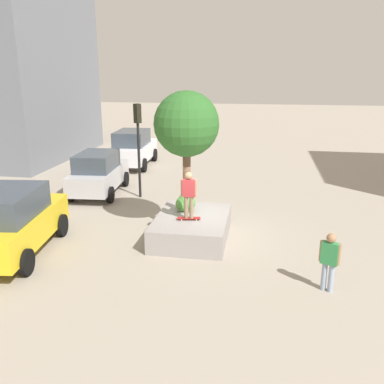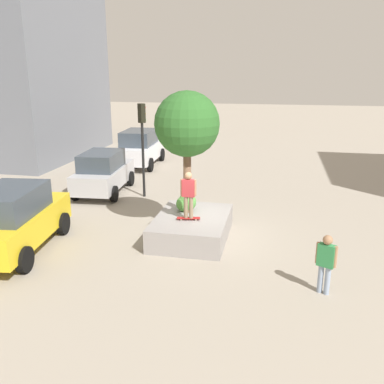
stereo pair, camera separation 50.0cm
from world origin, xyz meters
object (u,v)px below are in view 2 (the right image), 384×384
Objects in this scene: taxi_cab at (14,219)px; passerby_with_bag at (326,260)px; plaza_tree at (187,125)px; police_car at (140,148)px; sedan_parked at (103,172)px; skateboard at (188,218)px; skateboarder at (188,192)px; traffic_light_corner at (143,134)px; planter_ledge at (192,227)px.

taxi_cab is 9.70m from passerby_with_bag.
plaza_tree is 11.87m from police_car.
taxi_cab reaches higher than passerby_with_bag.
sedan_parked is at bearing 50.27° from plaza_tree.
plaza_tree is at bearing -129.73° from sedan_parked.
skateboard is at bearing -165.01° from plaza_tree.
skateboarder reaches higher than skateboard.
sedan_parked is 2.85m from traffic_light_corner.
taxi_cab is 1.13× the size of traffic_light_corner.
police_car is at bearing 26.22° from skateboard.
plaza_tree is 0.88× the size of taxi_cab.
traffic_light_corner is 2.59× the size of passerby_with_bag.
skateboarder is at bearing -165.01° from plaza_tree.
taxi_cab is 6.94m from sedan_parked.
plaza_tree is at bearing 51.97° from passerby_with_bag.
planter_ledge is at bearing -67.34° from taxi_cab.
skateboard is 6.16m from traffic_light_corner.
plaza_tree reaches higher than planter_ledge.
skateboard is at bearing -146.75° from traffic_light_corner.
passerby_with_bag is (-7.54, -7.45, -1.99)m from traffic_light_corner.
passerby_with_bag is (-3.04, -4.22, 0.56)m from planter_ledge.
police_car is (10.74, 5.51, 0.72)m from planter_ledge.
passerby_with_bag is (-0.77, -9.67, -0.15)m from taxi_cab.
skateboarder is at bearing -133.58° from sedan_parked.
plaza_tree reaches higher than traffic_light_corner.
taxi_cab is (-1.92, 5.39, -0.70)m from skateboarder.
skateboarder is 0.33× the size of taxi_cab.
skateboard is 7.28m from sedan_parked.
skateboard is (-0.82, -0.22, -3.09)m from plaza_tree.
planter_ledge is 5.24m from passerby_with_bag.
plaza_tree is at bearing -143.70° from traffic_light_corner.
plaza_tree is 7.19m from sedan_parked.
planter_ledge is at bearing -144.33° from traffic_light_corner.
taxi_cab is (-2.27, 5.44, 0.71)m from planter_ledge.
sedan_parked is 12.28m from passerby_with_bag.
skateboarder is at bearing 171.59° from planter_ledge.
plaza_tree is 2.59× the size of passerby_with_bag.
planter_ledge is 12.09m from police_car.
skateboarder is 5.77m from taxi_cab.
traffic_light_corner is at bearing 44.66° from passerby_with_bag.
plaza_tree is 3.20m from skateboard.
plaza_tree reaches higher than sedan_parked.
taxi_cab is 1.09× the size of sedan_parked.
skateboard is at bearing -133.58° from sedan_parked.
traffic_light_corner reaches higher than planter_ledge.
plaza_tree is 6.44m from passerby_with_bag.
plaza_tree reaches higher than skateboarder.
skateboarder is at bearing -70.36° from taxi_cab.
skateboard is at bearing 171.59° from planter_ledge.
sedan_parked is at bearing 85.16° from traffic_light_corner.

